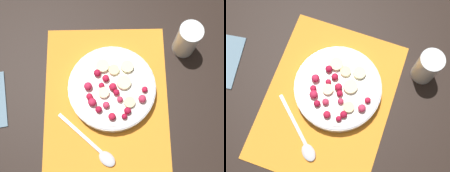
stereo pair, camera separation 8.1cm
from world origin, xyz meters
TOP-DOWN VIEW (x-y plane):
  - ground_plane at (0.00, 0.00)m, footprint 3.00×3.00m
  - placemat at (0.00, 0.00)m, footprint 0.44×0.33m
  - fruit_bowl at (-0.04, 0.02)m, footprint 0.23×0.23m
  - spoon at (0.13, -0.02)m, footprint 0.15×0.16m
  - drinking_glass at (-0.16, 0.22)m, footprint 0.06×0.06m

SIDE VIEW (x-z plane):
  - ground_plane at x=0.00m, z-range 0.00..0.00m
  - placemat at x=0.00m, z-range 0.00..0.01m
  - spoon at x=0.13m, z-range 0.01..0.01m
  - fruit_bowl at x=-0.04m, z-range 0.00..0.05m
  - drinking_glass at x=-0.16m, z-range 0.00..0.11m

